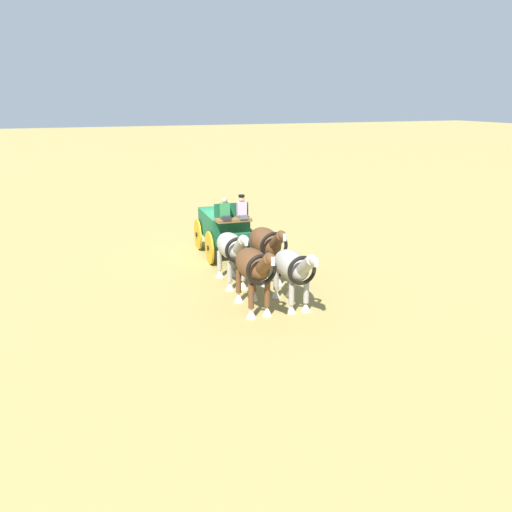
# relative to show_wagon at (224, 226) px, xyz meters

# --- Properties ---
(ground_plane) EXTENTS (220.00, 220.00, 0.00)m
(ground_plane) POSITION_rel_show_wagon_xyz_m (-0.16, 0.01, -1.27)
(ground_plane) COLOR #9E8C4C
(show_wagon) EXTENTS (5.86, 2.07, 2.85)m
(show_wagon) POSITION_rel_show_wagon_xyz_m (0.00, 0.00, 0.00)
(show_wagon) COLOR #195B38
(show_wagon) RESTS_ON ground
(draft_horse_rear_near) EXTENTS (3.21, 1.13, 2.26)m
(draft_horse_rear_near) POSITION_rel_show_wagon_xyz_m (3.62, 0.44, 0.12)
(draft_horse_rear_near) COLOR brown
(draft_horse_rear_near) RESTS_ON ground
(draft_horse_rear_off) EXTENTS (3.13, 1.01, 2.20)m
(draft_horse_rear_off) POSITION_rel_show_wagon_xyz_m (3.56, -0.86, 0.07)
(draft_horse_rear_off) COLOR #9E998E
(draft_horse_rear_off) RESTS_ON ground
(draft_horse_lead_near) EXTENTS (3.05, 1.03, 2.15)m
(draft_horse_lead_near) POSITION_rel_show_wagon_xyz_m (6.23, 0.28, 0.02)
(draft_horse_lead_near) COLOR #9E998E
(draft_horse_lead_near) RESTS_ON ground
(draft_horse_lead_off) EXTENTS (3.05, 1.06, 2.31)m
(draft_horse_lead_off) POSITION_rel_show_wagon_xyz_m (6.15, -1.01, 0.16)
(draft_horse_lead_off) COLOR brown
(draft_horse_lead_off) RESTS_ON ground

